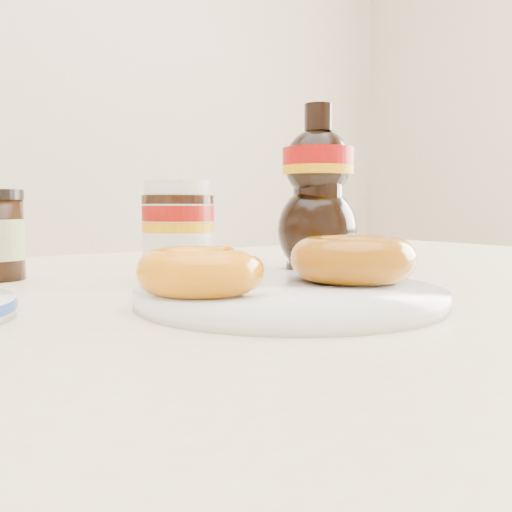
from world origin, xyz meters
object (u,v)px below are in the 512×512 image
dining_table (270,359)px  plate (289,295)px  donut_whole (353,259)px  nutella_jar (178,228)px  syrup_bottle (318,187)px  donut_bitten (201,271)px

dining_table → plate: size_ratio=5.53×
dining_table → plate: (-0.06, -0.12, 0.09)m
plate → donut_whole: size_ratio=2.27×
plate → nutella_jar: bearing=96.8°
nutella_jar → syrup_bottle: syrup_bottle is taller
dining_table → donut_whole: donut_whole is taller
dining_table → nutella_jar: size_ratio=13.31×
plate → syrup_bottle: 0.28m
donut_bitten → donut_whole: donut_whole is taller
plate → syrup_bottle: bearing=45.6°
dining_table → donut_whole: bearing=-84.0°
plate → syrup_bottle: size_ratio=1.23×
donut_whole → dining_table: bearing=96.0°
nutella_jar → dining_table: bearing=-32.3°
dining_table → donut_bitten: donut_bitten is taller
donut_whole → nutella_jar: size_ratio=1.06×
donut_bitten → syrup_bottle: size_ratio=0.48×
plate → donut_whole: (0.07, 0.00, 0.03)m
dining_table → plate: 0.16m
plate → donut_bitten: donut_bitten is taller
nutella_jar → donut_bitten: bearing=-109.6°
dining_table → syrup_bottle: 0.23m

